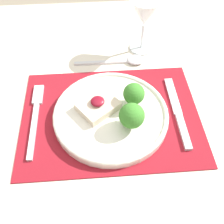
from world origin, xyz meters
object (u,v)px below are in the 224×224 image
Objects in this scene: knife at (179,116)px; fork at (36,114)px; dinner_plate at (114,113)px; spoon at (127,60)px; wine_glass_near at (145,15)px.

fork is at bearing 177.01° from knife.
fork is at bearing 172.93° from dinner_plate.
fork is 0.29m from spoon.
spoon is (-0.10, 0.21, -0.00)m from knife.
knife is at bearing -60.17° from spoon.
wine_glass_near is at bearing 36.20° from fork.
dinner_plate reaches higher than spoon.
fork is at bearing -140.16° from spoon.
spoon is 1.28× the size of wine_glass_near.
wine_glass_near is at bearing 68.03° from dinner_plate.
dinner_plate is at bearing -9.75° from fork.
fork is 0.38m from wine_glass_near.
fork is (-0.18, 0.02, -0.01)m from dinner_plate.
dinner_plate reaches higher than fork.
dinner_plate is 0.29m from wine_glass_near.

